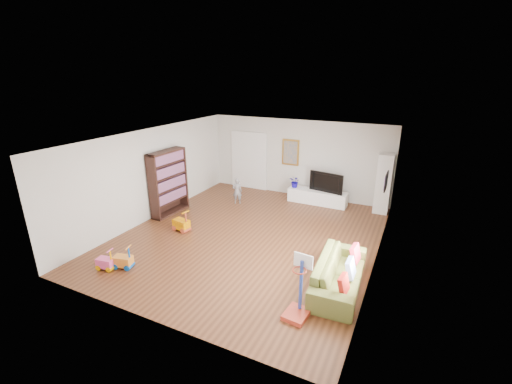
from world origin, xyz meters
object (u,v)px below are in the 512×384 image
at_px(media_console, 317,197).
at_px(bookshelf, 169,183).
at_px(basketball_hoop, 298,288).
at_px(sofa, 339,273).

distance_m(media_console, bookshelf, 4.91).
distance_m(media_console, basketball_hoop, 5.88).
distance_m(bookshelf, sofa, 5.97).
bearing_deg(sofa, media_console, 18.38).
height_order(bookshelf, sofa, bookshelf).
relative_size(sofa, basketball_hoop, 1.82).
distance_m(bookshelf, basketball_hoop, 5.99).
height_order(sofa, basketball_hoop, basketball_hoop).
relative_size(media_console, bookshelf, 0.99).
relative_size(media_console, basketball_hoop, 1.64).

